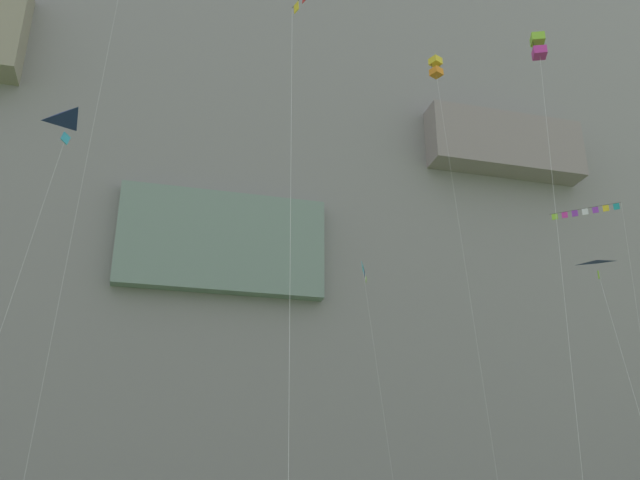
# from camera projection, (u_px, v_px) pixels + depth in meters

# --- Properties ---
(cliff_face) EXTENTS (180.00, 27.79, 82.52)m
(cliff_face) POSITION_uv_depth(u_px,v_px,m) (217.00, 126.00, 74.13)
(cliff_face) COLOR gray
(cliff_face) RESTS_ON ground
(kite_delta_near_cliff) EXTENTS (1.63, 3.79, 12.60)m
(kite_delta_near_cliff) POSITION_uv_depth(u_px,v_px,m) (600.00, 276.00, 30.93)
(kite_delta_near_cliff) COLOR navy
(kite_delta_near_cliff) RESTS_ON ground
(kite_banner_far_right) EXTENTS (3.77, 5.40, 22.54)m
(kite_banner_far_right) POSITION_uv_depth(u_px,v_px,m) (590.00, 226.00, 48.37)
(kite_banner_far_right) COLOR black
(kite_banner_far_right) RESTS_ON ground
(kite_delta_high_center) EXTENTS (3.54, 4.46, 19.35)m
(kite_delta_high_center) POSITION_uv_depth(u_px,v_px,m) (72.00, 146.00, 33.33)
(kite_delta_high_center) COLOR navy
(kite_delta_high_center) RESTS_ON ground
(kite_banner_mid_left) EXTENTS (2.35, 3.66, 18.66)m
(kite_banner_mid_left) POSITION_uv_depth(u_px,v_px,m) (366.00, 288.00, 49.12)
(kite_banner_mid_left) COLOR black
(kite_banner_mid_left) RESTS_ON ground
(kite_box_upper_mid) EXTENTS (1.78, 2.28, 33.15)m
(kite_box_upper_mid) POSITION_uv_depth(u_px,v_px,m) (436.00, 69.00, 49.69)
(kite_box_upper_mid) COLOR yellow
(kite_box_upper_mid) RESTS_ON ground
(kite_banner_low_right) EXTENTS (1.97, 4.38, 20.66)m
(kite_banner_low_right) POSITION_uv_depth(u_px,v_px,m) (315.00, 22.00, 24.26)
(kite_banner_low_right) COLOR black
(kite_banner_low_right) RESTS_ON ground
(kite_box_mid_right) EXTENTS (3.35, 3.33, 23.96)m
(kite_box_mid_right) POSITION_uv_depth(u_px,v_px,m) (539.00, 48.00, 33.12)
(kite_box_mid_right) COLOR #8CCC33
(kite_box_mid_right) RESTS_ON ground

